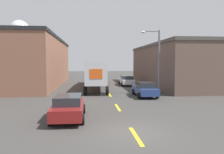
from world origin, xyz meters
TOP-DOWN VIEW (x-y plane):
  - ground_plane at (0.00, 0.00)m, footprint 160.00×160.00m
  - road_centerline at (0.00, 6.29)m, footprint 0.20×16.38m
  - warehouse_left at (-13.66, 24.51)m, footprint 14.16×24.51m
  - warehouse_right at (10.71, 21.98)m, footprint 8.25×21.82m
  - semi_truck at (-1.18, 20.03)m, footprint 3.38×15.82m
  - parked_car_right_far at (3.57, 22.83)m, footprint 2.04×4.66m
  - parked_car_left_near at (-3.57, 3.12)m, footprint 2.04×4.66m
  - parked_car_right_mid at (3.57, 11.58)m, footprint 2.04×4.66m
  - water_tower at (-23.20, 58.72)m, footprint 6.08×6.08m
  - street_lamp at (5.20, 12.82)m, footprint 2.23×0.32m

SIDE VIEW (x-z plane):
  - ground_plane at x=0.00m, z-range 0.00..0.00m
  - road_centerline at x=0.00m, z-range 0.00..0.01m
  - parked_car_right_far at x=3.57m, z-range 0.03..1.55m
  - parked_car_left_near at x=-3.57m, z-range 0.03..1.55m
  - parked_car_right_mid at x=3.57m, z-range 0.03..1.55m
  - semi_truck at x=-1.18m, z-range 0.42..4.12m
  - warehouse_right at x=10.71m, z-range 0.01..6.32m
  - warehouse_left at x=-13.66m, z-range 0.00..7.31m
  - street_lamp at x=5.20m, z-range 0.60..7.76m
  - water_tower at x=-23.20m, z-range 4.96..21.32m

